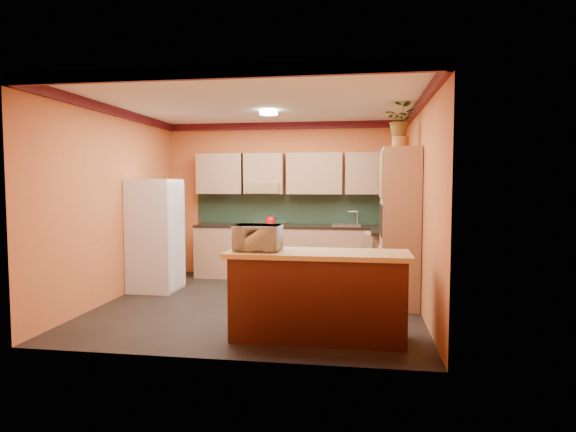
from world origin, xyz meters
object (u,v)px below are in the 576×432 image
object	(u,v)px
stove	(265,251)
fridge	(155,235)
base_cabinets_back	(301,253)
microwave	(258,238)
pantry	(399,227)
breakfast_bar	(318,298)

from	to	relation	value
stove	fridge	distance (m)	1.96
base_cabinets_back	microwave	size ratio (longest dim) A/B	7.48
fridge	pantry	distance (m)	3.62
base_cabinets_back	breakfast_bar	world-z (taller)	same
fridge	breakfast_bar	size ratio (longest dim) A/B	0.94
microwave	breakfast_bar	bearing A→B (deg)	1.83
stove	breakfast_bar	distance (m)	3.39
base_cabinets_back	stove	world-z (taller)	stove
fridge	stove	bearing A→B (deg)	40.64
breakfast_bar	microwave	distance (m)	0.89
base_cabinets_back	fridge	world-z (taller)	fridge
fridge	microwave	xyz separation A→B (m)	(2.01, -1.93, 0.22)
microwave	pantry	bearing A→B (deg)	47.22
stove	pantry	world-z (taller)	pantry
stove	fridge	world-z (taller)	fridge
fridge	breakfast_bar	world-z (taller)	fridge
stove	fridge	xyz separation A→B (m)	(-1.46, -1.25, 0.39)
base_cabinets_back	stove	bearing A→B (deg)	-180.00
pantry	microwave	bearing A→B (deg)	-134.61
stove	microwave	distance (m)	3.28
stove	pantry	xyz separation A→B (m)	(2.14, -1.57, 0.59)
pantry	base_cabinets_back	bearing A→B (deg)	134.13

